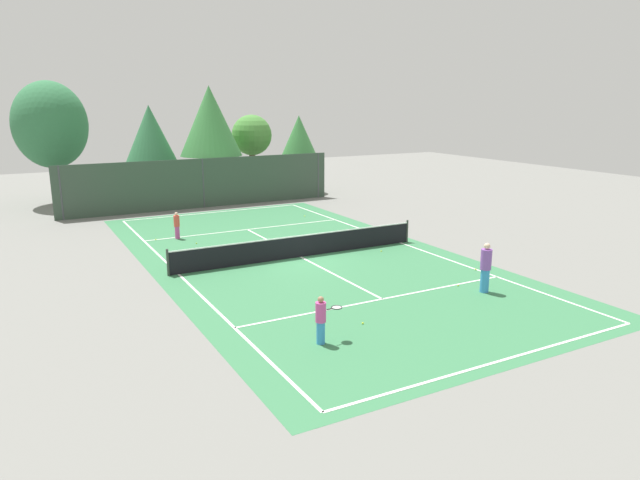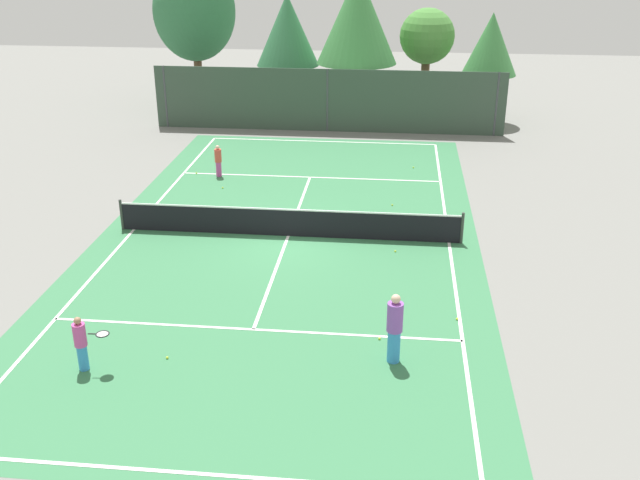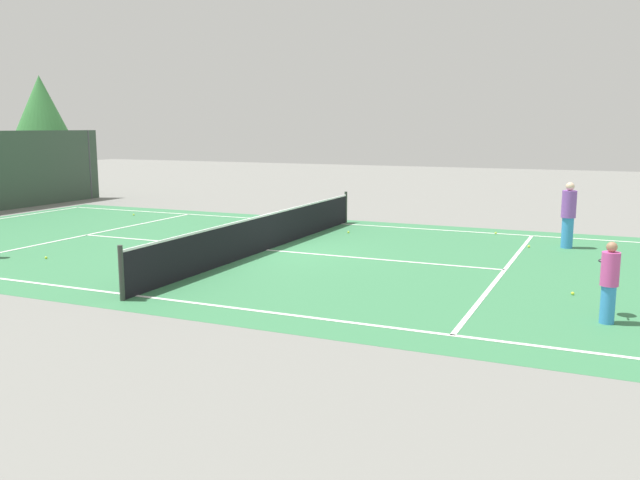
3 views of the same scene
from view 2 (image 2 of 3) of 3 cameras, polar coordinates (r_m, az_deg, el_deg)
The scene contains 23 objects.
ground_plane at distance 25.38m, azimuth -2.48°, elevation 0.32°, with size 80.00×80.00×0.00m, color slate.
court_surface at distance 25.38m, azimuth -2.48°, elevation 0.32°, with size 13.00×25.00×0.01m.
tennis_net at distance 25.18m, azimuth -2.50°, elevation 1.38°, with size 11.90×0.10×1.10m.
perimeter_fence at distance 38.17m, azimuth 0.58°, elevation 10.78°, with size 18.00×0.12×3.20m.
tree_0 at distance 41.33m, azimuth 8.32°, elevation 15.31°, with size 2.95×2.95×5.83m.
tree_1 at distance 39.53m, azimuth 2.92°, elevation 16.88°, with size 4.20×4.20×7.82m.
tree_2 at distance 41.04m, azimuth -2.55°, elevation 15.96°, with size 3.39×3.39×6.55m.
tree_3 at distance 40.36m, azimuth 13.14°, elevation 14.57°, with size 2.85×2.85×5.76m.
tree_4 at distance 44.81m, azimuth -9.73°, elevation 17.10°, with size 4.70×5.09×8.10m.
player_0 at distance 31.53m, azimuth -7.91°, elevation 6.14°, with size 0.29×0.29×1.37m.
player_1 at distance 17.97m, azimuth 5.81°, elevation -6.79°, with size 0.39×0.39×1.85m.
player_2 at distance 18.57m, azimuth -18.04°, elevation -7.59°, with size 0.88×0.37×1.43m.
ball_crate at distance 26.54m, azimuth -5.68°, elevation 1.70°, with size 0.46×0.35×0.43m.
tennis_ball_0 at distance 24.23m, azimuth 5.87°, elevation -0.87°, with size 0.07×0.07×0.07m, color #CCE533.
tennis_ball_1 at distance 19.27m, azimuth 4.64°, elevation -7.64°, with size 0.07×0.07×0.07m, color #CCE533.
tennis_ball_2 at distance 26.31m, azimuth 1.63°, elevation 1.27°, with size 0.07×0.07×0.07m, color #CCE533.
tennis_ball_3 at distance 18.82m, azimuth -11.79°, elevation -8.94°, with size 0.07×0.07×0.07m, color #CCE533.
tennis_ball_4 at distance 32.19m, azimuth -9.57°, elevation 5.15°, with size 0.07×0.07×0.07m, color #CCE533.
tennis_ball_5 at distance 30.20m, azimuth -7.57°, elevation 4.04°, with size 0.07×0.07×0.07m, color #CCE533.
tennis_ball_6 at distance 20.44m, azimuth 10.60°, elevation -6.05°, with size 0.07×0.07×0.07m, color #CCE533.
tennis_ball_7 at distance 32.76m, azimuth 7.26°, elevation 5.61°, with size 0.07×0.07×0.07m, color #CCE533.
tennis_ball_8 at distance 28.21m, azimuth 5.63°, elevation 2.73°, with size 0.07×0.07×0.07m, color #CCE533.
tennis_ball_9 at distance 25.48m, azimuth 0.90°, elevation 0.51°, with size 0.07×0.07×0.07m, color #CCE533.
Camera 2 is at (3.55, -23.07, 9.95)m, focal length 41.19 mm.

